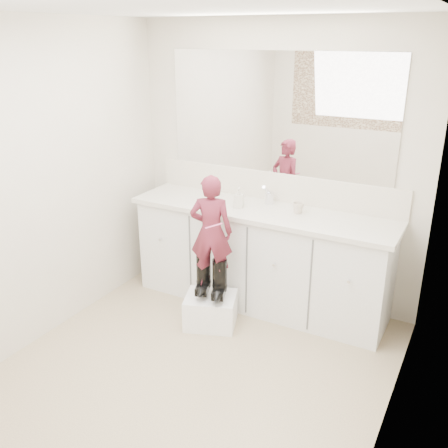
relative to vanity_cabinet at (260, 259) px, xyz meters
The scene contains 17 objects.
floor 1.30m from the vanity_cabinet, 90.00° to the right, with size 3.00×3.00×0.00m, color #886D59.
ceiling 2.32m from the vanity_cabinet, 90.00° to the right, with size 3.00×3.00×0.00m, color white.
wall_back 0.82m from the vanity_cabinet, 90.00° to the left, with size 2.60×2.60×0.00m, color beige.
wall_left 1.95m from the vanity_cabinet, 136.70° to the right, with size 3.00×3.00×0.00m, color beige.
wall_right 1.95m from the vanity_cabinet, 43.30° to the right, with size 3.00×3.00×0.00m, color beige.
vanity_cabinet is the anchor object (origin of this frame).
countertop 0.45m from the vanity_cabinet, 90.00° to the right, with size 2.28×0.58×0.04m, color beige.
backsplash 0.64m from the vanity_cabinet, 90.00° to the left, with size 2.28×0.03×0.25m, color beige.
mirror 1.24m from the vanity_cabinet, 90.00° to the left, with size 2.00×0.02×1.00m, color white.
faucet 0.54m from the vanity_cabinet, 90.00° to the left, with size 0.08×0.08×0.10m, color silver.
cup 0.60m from the vanity_cabinet, ahead, with size 0.10×0.10×0.09m, color beige.
soap_bottle 0.58m from the vanity_cabinet, 162.96° to the right, with size 0.08×0.08×0.17m, color silver.
step_stool 0.64m from the vanity_cabinet, 110.72° to the right, with size 0.41×0.34×0.26m, color white.
boot_left 0.58m from the vanity_cabinet, 118.39° to the right, with size 0.12×0.23×0.34m, color black, non-canonical shape.
boot_right 0.52m from the vanity_cabinet, 103.80° to the right, with size 0.12×0.23×0.34m, color black, non-canonical shape.
toddler 0.67m from the vanity_cabinet, 111.46° to the right, with size 0.33×0.22×0.92m, color #A1314C.
toothbrush 0.77m from the vanity_cabinet, 102.45° to the right, with size 0.01×0.01×0.14m, color #E95A98.
Camera 1 is at (1.61, -2.40, 2.26)m, focal length 40.00 mm.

